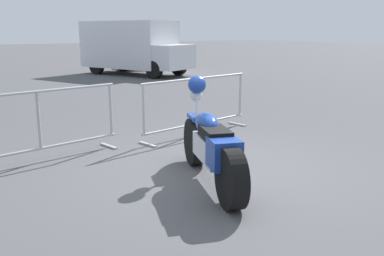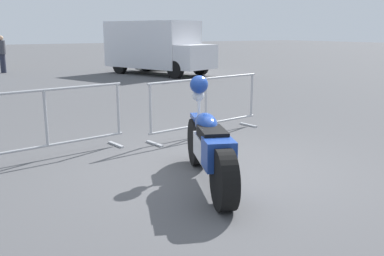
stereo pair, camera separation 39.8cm
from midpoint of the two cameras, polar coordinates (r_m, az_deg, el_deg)
ground_plane at (r=6.02m, az=0.98°, el=-5.64°), size 120.00×120.00×0.00m
motorcycle at (r=5.38m, az=0.41°, el=-2.35°), size 1.07×2.21×1.31m
crowd_barrier_near at (r=6.73m, az=-21.33°, el=0.39°), size 2.56×0.74×1.07m
crowd_barrier_far at (r=7.96m, az=-0.77°, el=3.09°), size 2.56×0.74×1.07m
delivery_van at (r=19.28m, az=-8.47°, el=10.75°), size 3.51×5.36×2.31m
planter_island at (r=22.30m, az=-6.92°, el=8.91°), size 3.30×3.30×1.20m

